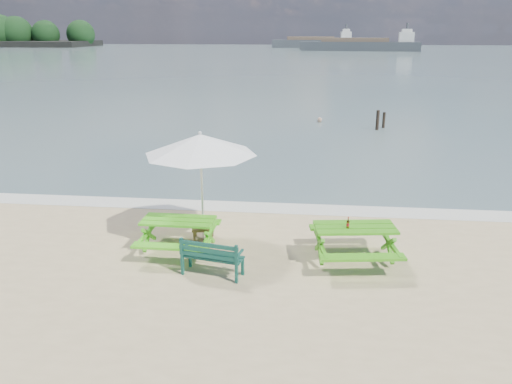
# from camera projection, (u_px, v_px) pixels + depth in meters

# --- Properties ---
(sea) EXTENTS (300.00, 300.00, 0.00)m
(sea) POSITION_uv_depth(u_px,v_px,m) (304.00, 58.00, 90.39)
(sea) COLOR slate
(sea) RESTS_ON ground
(foam_strip) EXTENTS (22.00, 0.90, 0.01)m
(foam_strip) POSITION_uv_depth(u_px,v_px,m) (258.00, 207.00, 14.41)
(foam_strip) COLOR silver
(foam_strip) RESTS_ON ground
(picnic_table_left) EXTENTS (1.67, 1.85, 0.79)m
(picnic_table_left) POSITION_uv_depth(u_px,v_px,m) (179.00, 236.00, 11.48)
(picnic_table_left) COLOR #47BA1C
(picnic_table_left) RESTS_ON ground
(picnic_table_right) EXTENTS (1.99, 2.16, 0.83)m
(picnic_table_right) POSITION_uv_depth(u_px,v_px,m) (354.00, 244.00, 10.97)
(picnic_table_right) COLOR #3D9817
(picnic_table_right) RESTS_ON ground
(park_bench) EXTENTS (1.35, 0.69, 0.80)m
(park_bench) POSITION_uv_depth(u_px,v_px,m) (213.00, 264.00, 10.41)
(park_bench) COLOR #0F4036
(park_bench) RESTS_ON ground
(side_table) EXTENTS (0.61, 0.61, 0.34)m
(side_table) POSITION_uv_depth(u_px,v_px,m) (204.00, 232.00, 12.19)
(side_table) COLOR brown
(side_table) RESTS_ON ground
(patio_umbrella) EXTENTS (3.04, 3.04, 2.62)m
(patio_umbrella) POSITION_uv_depth(u_px,v_px,m) (200.00, 144.00, 11.50)
(patio_umbrella) COLOR silver
(patio_umbrella) RESTS_ON ground
(beer_bottle) EXTENTS (0.06, 0.06, 0.25)m
(beer_bottle) POSITION_uv_depth(u_px,v_px,m) (348.00, 224.00, 10.72)
(beer_bottle) COLOR #964E15
(beer_bottle) RESTS_ON picnic_table_right
(swimmer) EXTENTS (0.66, 0.56, 1.55)m
(swimmer) POSITION_uv_depth(u_px,v_px,m) (319.00, 131.00, 27.80)
(swimmer) COLOR tan
(swimmer) RESTS_ON ground
(mooring_pilings) EXTENTS (0.56, 0.76, 1.21)m
(mooring_pilings) POSITION_uv_depth(u_px,v_px,m) (380.00, 122.00, 25.61)
(mooring_pilings) COLOR black
(mooring_pilings) RESTS_ON ground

